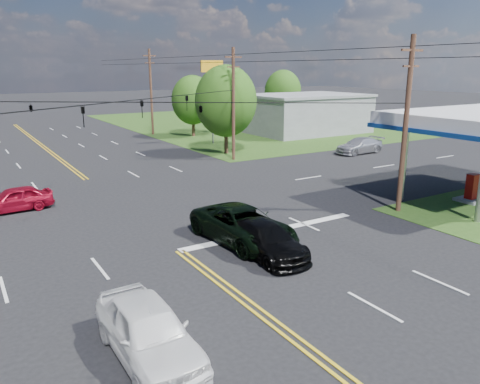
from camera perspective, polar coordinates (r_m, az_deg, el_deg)
ground at (r=28.01m, az=-14.22°, el=-1.77°), size 280.00×280.00×0.00m
grass_ne at (r=72.32m, az=4.83°, el=8.62°), size 46.00×48.00×0.03m
stop_bar at (r=23.25m, az=3.92°, el=-4.78°), size 10.00×0.50×0.02m
retail_ne at (r=59.63m, az=7.91°, el=9.33°), size 14.00×10.00×4.40m
pole_se at (r=26.89m, az=19.55°, el=7.86°), size 1.60×0.28×9.50m
pole_ne at (r=40.61m, az=-0.81°, el=10.79°), size 1.60×0.28×9.50m
pole_right_far at (r=57.70m, az=-10.79°, el=11.99°), size 1.60×0.28×10.00m
span_wire_signals at (r=26.96m, az=-15.04°, el=10.53°), size 26.00×18.00×1.13m
power_lines at (r=25.01m, az=-14.04°, el=16.27°), size 26.04×100.00×0.64m
tree_right_a at (r=43.70m, az=-1.73°, el=11.01°), size 5.70×5.70×8.18m
tree_right_b at (r=55.49m, az=-5.78°, el=11.09°), size 4.94×4.94×7.09m
tree_far_r at (r=69.77m, az=5.24°, el=12.13°), size 5.32×5.32×7.63m
pickup_dkgreen at (r=21.53m, az=0.40°, el=-4.07°), size 3.11×6.03×1.63m
suv_black at (r=20.15m, az=3.15°, el=-5.79°), size 2.10×4.88×1.40m
pickup_white at (r=13.65m, az=-11.13°, el=-16.24°), size 1.93×4.77×1.62m
sedan_red at (r=29.12m, az=-25.80°, el=-0.79°), size 4.15×1.89×1.38m
sedan_far at (r=45.70m, az=14.35°, el=5.50°), size 5.11×2.23×1.46m
polesign_ne at (r=49.75m, az=-3.43°, el=13.65°), size 2.37×0.60×8.59m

